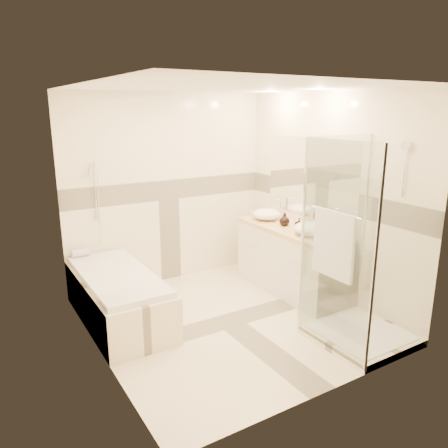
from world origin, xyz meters
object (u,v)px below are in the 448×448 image
vanity (290,260)px  bathtub (118,295)px  vessel_sink_near (267,214)px  amenity_bottle_a (299,224)px  shower_enclosure (350,294)px  vessel_sink_far (311,228)px  amenity_bottle_b (285,219)px

vanity → bathtub: bearing=170.8°
vessel_sink_near → amenity_bottle_a: bearing=-90.0°
bathtub → amenity_bottle_a: amenity_bottle_a is taller
vanity → shower_enclosure: size_ratio=0.79×
vessel_sink_near → vessel_sink_far: (0.00, -0.86, 0.00)m
vessel_sink_far → amenity_bottle_b: bearing=90.0°
bathtub → vessel_sink_near: (2.13, 0.15, 0.62)m
vessel_sink_near → amenity_bottle_b: (0.00, -0.38, 0.01)m
vessel_sink_far → amenity_bottle_a: bearing=90.0°
vessel_sink_far → vessel_sink_near: bearing=90.0°
bathtub → vessel_sink_near: 2.22m
vessel_sink_near → amenity_bottle_a: amenity_bottle_a is taller
bathtub → vessel_sink_far: bearing=-18.5°
bathtub → shower_enclosure: (1.86, -1.62, 0.20)m
bathtub → vessel_sink_far: size_ratio=4.33×
vanity → shower_enclosure: (-0.29, -1.27, 0.08)m
vessel_sink_near → vessel_sink_far: vessel_sink_far is taller
vanity → vessel_sink_near: size_ratio=4.30×
amenity_bottle_a → vessel_sink_near: bearing=90.0°
shower_enclosure → vessel_sink_near: size_ratio=5.41×
bathtub → vanity: size_ratio=1.05×
bathtub → amenity_bottle_b: size_ratio=10.13×
amenity_bottle_a → vanity: bearing=82.7°
vessel_sink_near → amenity_bottle_a: size_ratio=2.34×
vanity → amenity_bottle_b: amenity_bottle_b is taller
bathtub → amenity_bottle_b: amenity_bottle_b is taller
vanity → vessel_sink_far: size_ratio=4.12×
bathtub → vessel_sink_near: vessel_sink_near is taller
shower_enclosure → vessel_sink_far: bearing=73.3°
bathtub → vessel_sink_far: (2.13, -0.71, 0.62)m
vanity → amenity_bottle_b: bearing=99.4°
vessel_sink_near → amenity_bottle_a: (0.00, -0.66, 0.00)m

